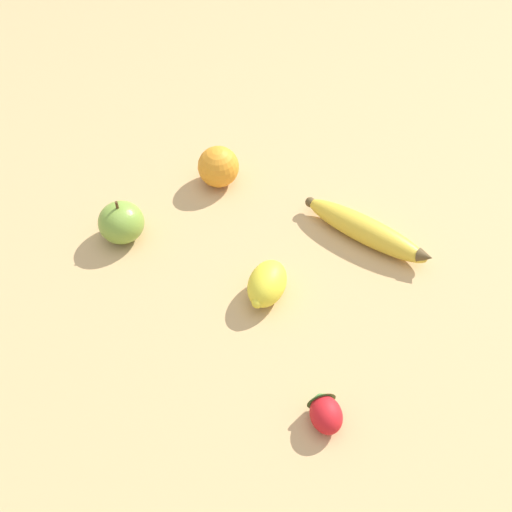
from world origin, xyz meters
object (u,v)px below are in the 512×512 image
object	(u,v)px
orange	(218,167)
apple	(121,222)
banana	(367,230)
strawberry	(325,412)
lemon	(266,283)

from	to	relation	value
orange	apple	world-z (taller)	apple
banana	orange	bearing A→B (deg)	-172.70
orange	banana	bearing A→B (deg)	-157.03
banana	orange	distance (m)	0.28
orange	strawberry	world-z (taller)	orange
banana	apple	world-z (taller)	apple
orange	apple	distance (m)	0.20
banana	apple	bearing A→B (deg)	-144.67
orange	apple	size ratio (longest dim) A/B	0.91
banana	apple	xyz separation A→B (m)	(0.25, 0.30, 0.01)
orange	strawberry	xyz separation A→B (m)	(-0.44, 0.15, -0.02)
banana	apple	size ratio (longest dim) A/B	2.87
strawberry	lemon	world-z (taller)	lemon
strawberry	orange	bearing A→B (deg)	4.63
apple	lemon	size ratio (longest dim) A/B	0.81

